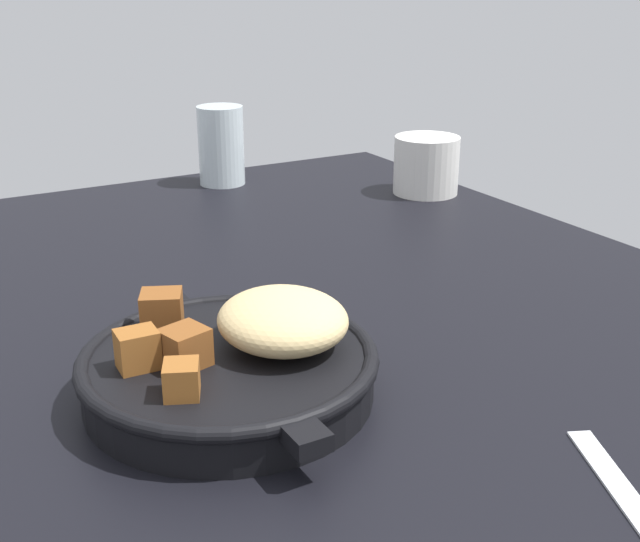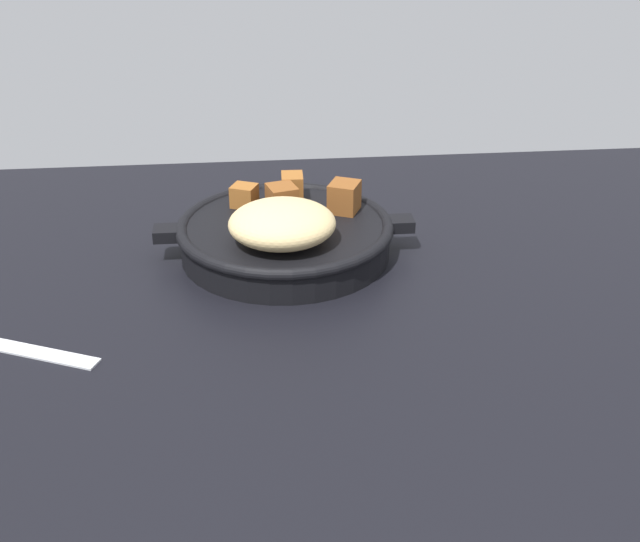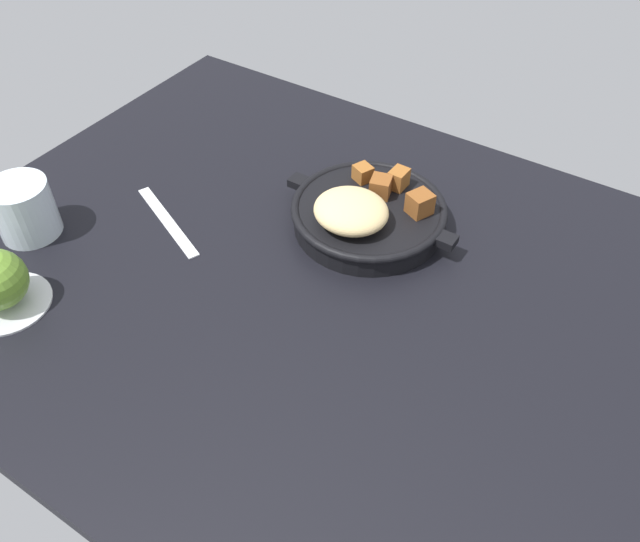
% 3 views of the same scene
% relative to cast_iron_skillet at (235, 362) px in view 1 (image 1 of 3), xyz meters
% --- Properties ---
extents(ground_plane, '(1.16, 0.80, 0.02)m').
position_rel_cast_iron_skillet_xyz_m(ground_plane, '(-0.06, 0.12, -0.04)').
color(ground_plane, black).
extents(cast_iron_skillet, '(0.26, 0.22, 0.07)m').
position_rel_cast_iron_skillet_xyz_m(cast_iron_skillet, '(0.00, 0.00, 0.00)').
color(cast_iron_skillet, black).
rests_on(cast_iron_skillet, ground_plane).
extents(butter_knife, '(0.17, 0.09, 0.00)m').
position_rel_cast_iron_skillet_xyz_m(butter_knife, '(0.24, 0.14, -0.02)').
color(butter_knife, silver).
rests_on(butter_knife, ground_plane).
extents(ceramic_mug_white, '(0.09, 0.09, 0.08)m').
position_rel_cast_iron_skillet_xyz_m(ceramic_mug_white, '(-0.38, 0.45, 0.01)').
color(ceramic_mug_white, silver).
rests_on(ceramic_mug_white, ground_plane).
extents(water_glass_tall, '(0.06, 0.06, 0.11)m').
position_rel_cast_iron_skillet_xyz_m(water_glass_tall, '(-0.56, 0.23, 0.03)').
color(water_glass_tall, silver).
rests_on(water_glass_tall, ground_plane).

